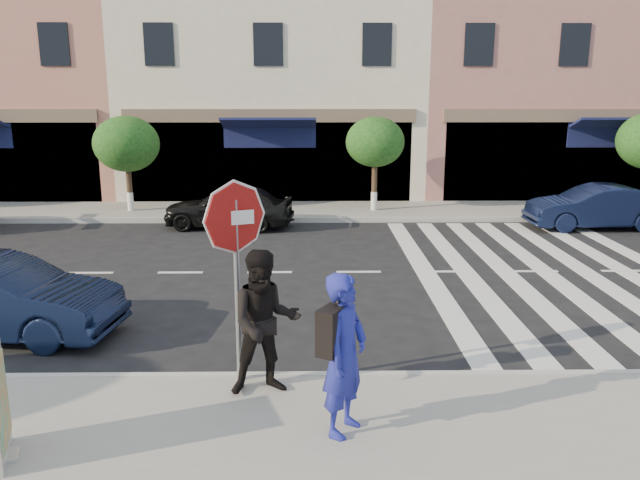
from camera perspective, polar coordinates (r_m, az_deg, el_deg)
The scene contains 14 objects.
ground at distance 10.28m, azimuth -6.08°, elevation -9.25°, with size 120.00×120.00×0.00m, color black.
sidewalk_near at distance 6.95m, azimuth -9.05°, elevation -20.61°, with size 60.00×4.50×0.15m, color gray.
sidewalk_far at distance 20.83m, azimuth -3.37°, elevation 2.66°, with size 60.00×3.00×0.15m, color gray.
building_west_mid at distance 29.18m, azimuth -26.33°, elevation 18.08°, with size 10.00×9.00×14.00m, color #BF7464.
building_centre at distance 26.53m, azimuth -4.07°, elevation 16.71°, with size 11.00×9.00×11.00m, color beige.
building_east_mid at distance 28.59m, azimuth 21.97°, elevation 17.59°, with size 13.00×9.00×13.00m, color #B06E68.
street_tree_wb at distance 21.16m, azimuth -17.28°, elevation 8.36°, with size 2.10×2.10×3.06m.
street_tree_c at distance 20.41m, azimuth 5.06°, elevation 8.87°, with size 1.90×1.90×3.04m.
stop_sign at distance 8.05m, azimuth -7.73°, elevation 0.13°, with size 0.91×0.36×2.72m.
photographer at distance 7.07m, azimuth 2.29°, elevation -10.41°, with size 0.69×0.45×1.88m, color navy.
walker at distance 7.99m, azimuth -5.05°, elevation -7.52°, with size 0.92×0.72×1.89m, color black.
poster_board at distance 7.51m, azimuth -27.24°, elevation -13.44°, with size 0.36×0.77×1.21m.
car_far_mid at distance 18.65m, azimuth -8.32°, elevation 3.05°, with size 1.52×3.78×1.29m, color black.
car_far_right at distance 20.06m, azimuth 23.90°, elevation 2.77°, with size 1.37×3.92×1.29m, color black.
Camera 1 is at (0.95, -9.44, 3.94)m, focal length 35.00 mm.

